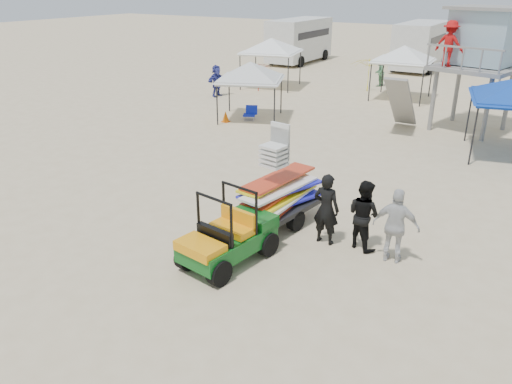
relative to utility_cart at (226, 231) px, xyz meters
The scene contains 19 objects.
ground 1.99m from the utility_cart, 105.14° to the right, with size 140.00×140.00×0.00m, color beige.
utility_cart is the anchor object (origin of this frame).
surf_trailer 2.34m from the utility_cart, 89.92° to the left, with size 1.71×2.72×2.39m.
man_left 2.54m from the utility_cart, 53.21° to the left, with size 0.66×0.43×1.80m, color black.
man_mid 3.29m from the utility_cart, 43.92° to the left, with size 0.84×0.65×1.72m, color black.
man_right 3.81m from the utility_cart, 32.25° to the left, with size 1.04×0.43×1.78m, color silver.
lifeguard_tower 15.11m from the utility_cart, 80.31° to the left, with size 3.69×3.69×4.91m.
canopy_white_a 13.02m from the utility_cart, 119.59° to the left, with size 3.54×3.54×3.02m.
canopy_white_b 20.69m from the utility_cart, 117.05° to the left, with size 3.67×3.67×3.26m.
canopy_white_c 19.25m from the utility_cart, 95.09° to the left, with size 3.02×3.02×3.24m.
umbrella_a 19.26m from the utility_cart, 119.11° to the left, with size 1.76×1.80×1.62m, color red.
umbrella_b 20.51m from the utility_cart, 100.96° to the left, with size 2.06×2.10×1.89m, color #FFF016.
cone_near 6.93m from the utility_cart, 108.58° to the left, with size 0.34×0.34×0.50m, color #F25B07.
cone_far 12.37m from the utility_cart, 124.74° to the left, with size 0.34×0.34×0.50m, color #D85A06.
beach_chair_a 12.85m from the utility_cart, 119.60° to the left, with size 0.71×0.78×0.64m.
rv_far_left 30.89m from the utility_cart, 113.84° to the left, with size 2.64×6.80×3.25m.
rv_mid_left 29.95m from the utility_cart, 96.67° to the left, with size 2.65×6.50×3.25m.
light_pole_left 25.57m from the utility_cart, 84.29° to the left, with size 0.14×0.14×8.00m, color slate.
distant_beachgoers 19.13m from the utility_cart, 114.83° to the left, with size 7.45×8.76×1.72m.
Camera 1 is at (6.22, -6.36, 5.96)m, focal length 35.00 mm.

